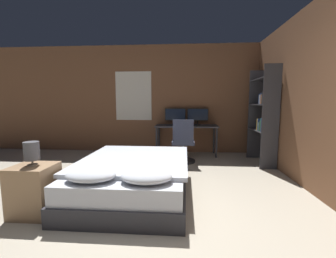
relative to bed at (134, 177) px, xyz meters
The scene contains 13 objects.
ground_plane 1.24m from the bed, 72.37° to the right, with size 20.00×20.00×0.00m, color #B2A893.
wall_back 3.00m from the bed, 82.60° to the left, with size 12.00×0.08×2.70m.
wall_side_right 2.77m from the bed, ahead, with size 0.06×12.00×2.70m.
bed is the anchor object (origin of this frame).
nightstand 1.20m from the bed, 146.84° to the right, with size 0.44×0.42×0.57m.
bedside_lamp 1.29m from the bed, 146.84° to the right, with size 0.16×0.16×0.27m.
desk 2.55m from the bed, 72.95° to the left, with size 1.49×0.57×0.72m.
monitor_left 2.73m from the bed, 79.90° to the left, with size 0.51×0.16×0.40m.
monitor_right 2.87m from the bed, 68.58° to the left, with size 0.51×0.16×0.40m.
keyboard 2.40m from the bed, 71.66° to the left, with size 0.35×0.13×0.02m.
computer_mouse 2.50m from the bed, 65.78° to the left, with size 0.07×0.05×0.04m.
office_chair 1.83m from the bed, 68.45° to the left, with size 0.52×0.52×0.93m.
bookshelf 2.97m from the bed, 36.20° to the left, with size 0.32×0.94×1.98m.
Camera 1 is at (0.34, -1.82, 1.28)m, focal length 24.00 mm.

